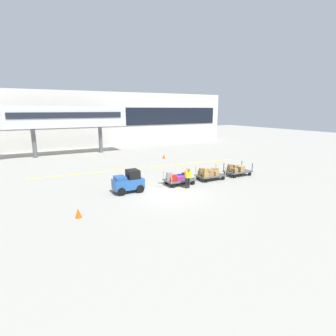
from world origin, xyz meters
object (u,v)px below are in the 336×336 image
baggage_tug (129,182)px  safety_cone_near (164,156)px  baggage_cart_tail (237,170)px  safety_cone_far (78,213)px  baggage_cart_middle (209,173)px  baggage_handler (188,177)px  baggage_cart_lead (178,178)px

baggage_tug → safety_cone_near: 13.00m
baggage_cart_tail → safety_cone_far: 14.38m
baggage_tug → baggage_cart_tail: 10.11m
baggage_cart_tail → baggage_cart_middle: bearing=179.4°
baggage_tug → baggage_cart_tail: (10.10, -0.14, -0.24)m
baggage_tug → baggage_handler: 4.34m
baggage_tug → baggage_cart_lead: 4.11m
baggage_tug → safety_cone_far: size_ratio=3.85×
baggage_tug → baggage_cart_tail: size_ratio=0.70×
baggage_cart_tail → safety_cone_near: size_ratio=5.48×
baggage_tug → baggage_handler: size_ratio=1.36×
safety_cone_far → baggage_cart_lead: bearing=19.5°
baggage_cart_lead → baggage_handler: bearing=-88.2°
safety_cone_near → safety_cone_far: size_ratio=1.00×
baggage_handler → baggage_cart_tail: bearing=11.0°
baggage_cart_lead → safety_cone_near: 10.90m
baggage_handler → safety_cone_far: bearing=-168.8°
baggage_cart_middle → safety_cone_near: 10.21m
baggage_cart_tail → safety_cone_far: (-14.11, -2.77, -0.23)m
baggage_tug → safety_cone_far: baggage_tug is taller
baggage_cart_middle → baggage_handler: (-2.90, -1.20, 0.32)m
baggage_cart_lead → baggage_cart_tail: 6.01m
baggage_tug → baggage_cart_lead: (4.10, -0.04, -0.26)m
baggage_cart_lead → baggage_cart_middle: same height
baggage_tug → safety_cone_far: bearing=-144.0°
baggage_cart_tail → safety_cone_near: 10.34m
baggage_tug → baggage_cart_lead: baggage_tug is taller
baggage_cart_lead → baggage_cart_tail: same height
baggage_tug → safety_cone_near: size_ratio=3.85×
baggage_cart_tail → baggage_handler: size_ratio=1.93×
baggage_cart_lead → baggage_handler: (0.04, -1.26, 0.38)m
baggage_handler → safety_cone_far: baggage_handler is taller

